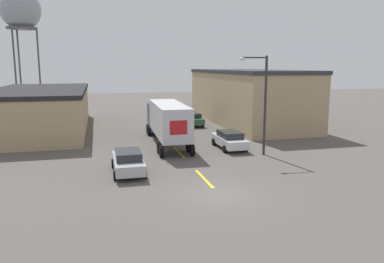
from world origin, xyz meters
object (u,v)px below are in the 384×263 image
Objects in this scene: parked_car_right_far at (192,119)px; parked_car_right_mid at (229,139)px; water_tower at (20,11)px; parked_car_left_near at (128,161)px; semi_truck at (167,119)px; street_lamp at (262,98)px.

parked_car_right_far is 13.01m from parked_car_right_mid.
parked_car_right_mid is 46.29m from water_tower.
parked_car_left_near is at bearing -72.97° from water_tower.
parked_car_right_far is 36.45m from water_tower.
parked_car_right_mid is 10.44m from parked_car_left_near.
semi_truck is 0.66× the size of water_tower.
water_tower is 48.37m from street_lamp.
semi_truck is 1.62× the size of street_lamp.
water_tower reaches higher than parked_car_right_far.
semi_truck is 9.24m from street_lamp.
water_tower is (-22.19, 24.77, 14.93)m from parked_car_right_far.
parked_car_left_near is at bearing -116.13° from parked_car_right_far.
parked_car_right_far is at bearing 95.78° from street_lamp.
water_tower is at bearing 120.43° from parked_car_right_mid.
semi_truck is 2.63× the size of parked_car_right_mid.
semi_truck is at bearing -63.11° from water_tower.
parked_car_right_far is 0.25× the size of water_tower.
water_tower is (-17.40, 34.31, 13.48)m from semi_truck.
parked_car_left_near is 0.62× the size of street_lamp.
semi_truck reaches higher than parked_car_right_mid.
parked_car_right_mid is 1.00× the size of parked_car_left_near.
parked_car_left_near is 0.25× the size of water_tower.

